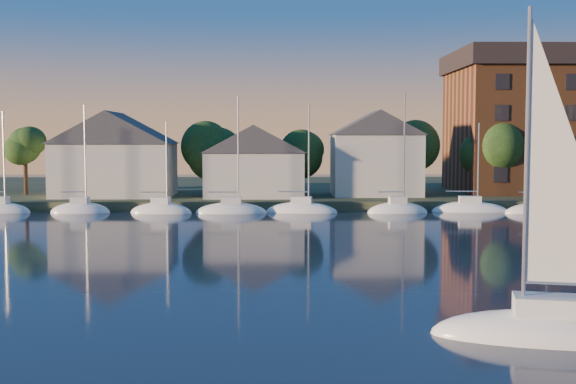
{
  "coord_description": "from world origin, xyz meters",
  "views": [
    {
      "loc": [
        -3.48,
        -24.7,
        7.51
      ],
      "look_at": [
        -2.76,
        22.0,
        4.09
      ],
      "focal_mm": 45.0,
      "sensor_mm": 36.0,
      "label": 1
    }
  ],
  "objects_px": {
    "clubhouse_west": "(115,153)",
    "hero_sailboat": "(550,325)",
    "clubhouse_centre": "(255,160)",
    "clubhouse_east": "(376,152)"
  },
  "relations": [
    {
      "from": "clubhouse_east",
      "to": "hero_sailboat",
      "type": "distance_m",
      "value": 57.56
    },
    {
      "from": "clubhouse_east",
      "to": "hero_sailboat",
      "type": "height_order",
      "value": "hero_sailboat"
    },
    {
      "from": "clubhouse_west",
      "to": "clubhouse_east",
      "type": "xyz_separation_m",
      "value": [
        30.0,
        1.0,
        0.07
      ]
    },
    {
      "from": "clubhouse_west",
      "to": "clubhouse_centre",
      "type": "relative_size",
      "value": 1.18
    },
    {
      "from": "clubhouse_west",
      "to": "hero_sailboat",
      "type": "relative_size",
      "value": 1.01
    },
    {
      "from": "clubhouse_centre",
      "to": "clubhouse_east",
      "type": "relative_size",
      "value": 1.1
    },
    {
      "from": "hero_sailboat",
      "to": "clubhouse_centre",
      "type": "bearing_deg",
      "value": -63.76
    },
    {
      "from": "clubhouse_centre",
      "to": "hero_sailboat",
      "type": "bearing_deg",
      "value": -77.0
    },
    {
      "from": "clubhouse_west",
      "to": "hero_sailboat",
      "type": "xyz_separation_m",
      "value": [
        28.77,
        -56.29,
        -5.36
      ]
    },
    {
      "from": "clubhouse_centre",
      "to": "hero_sailboat",
      "type": "height_order",
      "value": "hero_sailboat"
    }
  ]
}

